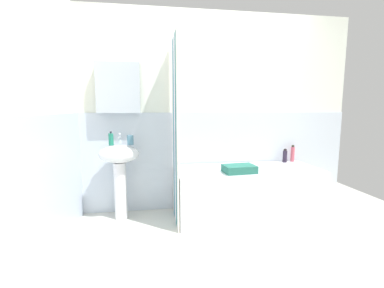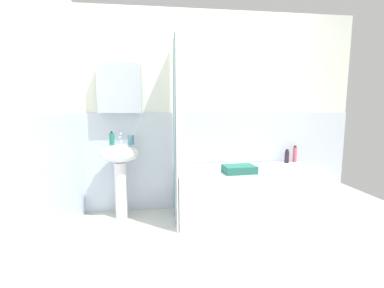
{
  "view_description": "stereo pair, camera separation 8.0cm",
  "coord_description": "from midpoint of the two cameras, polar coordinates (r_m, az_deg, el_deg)",
  "views": [
    {
      "loc": [
        -0.71,
        -1.9,
        1.25
      ],
      "look_at": [
        -0.28,
        0.88,
        0.86
      ],
      "focal_mm": 24.35,
      "sensor_mm": 36.0,
      "label": 1
    },
    {
      "loc": [
        -0.63,
        -1.91,
        1.25
      ],
      "look_at": [
        -0.28,
        0.88,
        0.86
      ],
      "focal_mm": 24.35,
      "sensor_mm": 36.0,
      "label": 2
    }
  ],
  "objects": [
    {
      "name": "soap_dispenser",
      "position": [
        3.0,
        -16.43,
        1.1
      ],
      "size": [
        0.05,
        0.05,
        0.15
      ],
      "color": "#20765E",
      "rests_on": "sink"
    },
    {
      "name": "toothbrush_cup",
      "position": [
        2.98,
        -12.49,
        0.91
      ],
      "size": [
        0.07,
        0.07,
        0.11
      ],
      "primitive_type": "cylinder",
      "color": "teal",
      "rests_on": "sink"
    },
    {
      "name": "faucet",
      "position": [
        3.07,
        -14.69,
        1.17
      ],
      "size": [
        0.03,
        0.12,
        0.12
      ],
      "color": "silver",
      "rests_on": "sink"
    },
    {
      "name": "wall_back_tiled",
      "position": [
        3.23,
        3.63,
        5.83
      ],
      "size": [
        3.6,
        0.18,
        2.4
      ],
      "color": "white",
      "rests_on": "ground_plane"
    },
    {
      "name": "ground_plane",
      "position": [
        2.39,
        11.27,
        -24.49
      ],
      "size": [
        4.8,
        5.6,
        0.04
      ],
      "primitive_type": "cube",
      "color": "silver"
    },
    {
      "name": "shampoo_bottle",
      "position": [
        3.5,
        20.67,
        -2.57
      ],
      "size": [
        0.05,
        0.05,
        0.17
      ],
      "color": "#2A2135",
      "rests_on": "bathtub"
    },
    {
      "name": "wall_left_tiled",
      "position": [
        2.43,
        -29.0,
        3.7
      ],
      "size": [
        0.07,
        1.81,
        2.4
      ],
      "color": "white",
      "rests_on": "ground_plane"
    },
    {
      "name": "body_wash_bottle",
      "position": [
        3.58,
        22.19,
        -2.09
      ],
      "size": [
        0.05,
        0.05,
        0.21
      ],
      "color": "#CB5367",
      "rests_on": "bathtub"
    },
    {
      "name": "shower_curtain",
      "position": [
        2.82,
        -2.88,
        2.71
      ],
      "size": [
        0.01,
        0.66,
        2.0
      ],
      "color": "white",
      "rests_on": "ground_plane"
    },
    {
      "name": "bathtub",
      "position": [
        3.13,
        12.73,
        -10.32
      ],
      "size": [
        1.62,
        0.66,
        0.57
      ],
      "primitive_type": "cube",
      "color": "white",
      "rests_on": "ground_plane"
    },
    {
      "name": "sink",
      "position": [
        3.03,
        -14.7,
        -4.41
      ],
      "size": [
        0.44,
        0.34,
        0.85
      ],
      "color": "white",
      "rests_on": "ground_plane"
    },
    {
      "name": "towel_folded",
      "position": [
        2.83,
        11.11,
        -5.42
      ],
      "size": [
        0.35,
        0.25,
        0.08
      ],
      "primitive_type": "cube",
      "rotation": [
        0.0,
        0.0,
        0.09
      ],
      "color": "#27695A",
      "rests_on": "bathtub"
    }
  ]
}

